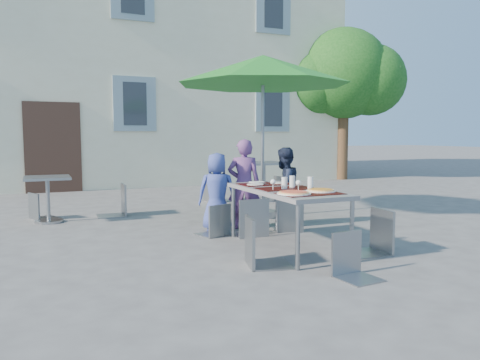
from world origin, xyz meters
name	(u,v)px	position (x,y,z in m)	size (l,w,h in m)	color
ground	(262,256)	(0.00, 0.00, 0.00)	(90.00, 90.00, 0.00)	#49494C
building	(110,30)	(0.00, 11.50, 4.85)	(13.60, 8.20, 11.10)	beige
tree	(344,76)	(6.55, 7.54, 3.25)	(3.60, 3.00, 4.70)	#4F3622
dining_table	(286,193)	(0.42, 0.21, 0.70)	(0.80, 1.85, 0.76)	#4B4B50
pizza_near_left	(294,193)	(0.22, -0.33, 0.77)	(0.38, 0.38, 0.03)	white
pizza_near_right	(321,190)	(0.63, -0.24, 0.77)	(0.34, 0.34, 0.03)	white
glassware	(294,183)	(0.48, 0.13, 0.83)	(0.55, 0.42, 0.15)	silver
place_settings	(264,183)	(0.42, 0.82, 0.76)	(0.63, 0.47, 0.01)	white
child_0	(217,192)	(0.04, 1.59, 0.57)	(0.56, 0.37, 1.15)	#344390
child_1	(244,184)	(0.46, 1.56, 0.67)	(0.49, 0.32, 1.34)	#5F3770
child_2	(284,187)	(1.09, 1.49, 0.61)	(0.59, 0.34, 1.22)	#192038
chair_0	(216,201)	(-0.11, 1.25, 0.49)	(0.48, 0.48, 0.85)	gray
chair_1	(251,194)	(0.33, 1.03, 0.60)	(0.46, 0.47, 1.01)	#91969C
chair_2	(289,196)	(0.98, 1.13, 0.52)	(0.49, 0.49, 0.89)	gray
chair_3	(260,211)	(-0.21, -0.35, 0.59)	(0.55, 0.54, 1.01)	gray
chair_4	(375,204)	(1.29, -0.40, 0.59)	(0.48, 0.47, 1.00)	gray
chair_5	(353,228)	(0.46, -1.08, 0.49)	(0.41, 0.41, 0.85)	gray
patio_umbrella	(263,71)	(1.15, 2.34, 2.46)	(2.91, 2.91, 2.73)	#97999E
cafe_table_0	(48,191)	(-2.23, 3.27, 0.50)	(0.69, 0.69, 0.74)	#97999E
bg_chair_l_0	(39,190)	(-2.36, 3.66, 0.48)	(0.49, 0.49, 0.84)	gray
bg_chair_r_0	(117,180)	(-1.11, 3.45, 0.62)	(0.48, 0.48, 1.05)	gray
cafe_table_1	(264,173)	(2.04, 4.07, 0.60)	(0.78, 0.78, 0.83)	#97999E
bg_chair_l_1	(214,172)	(1.06, 4.46, 0.62)	(0.57, 0.57, 1.05)	gray
bg_chair_r_1	(277,174)	(2.50, 4.36, 0.53)	(0.49, 0.48, 0.92)	slate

